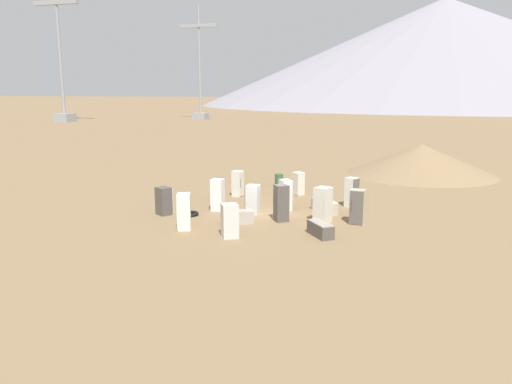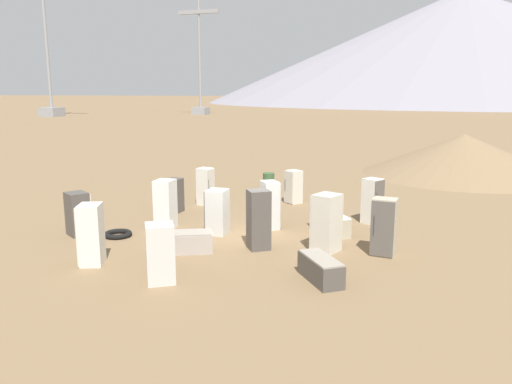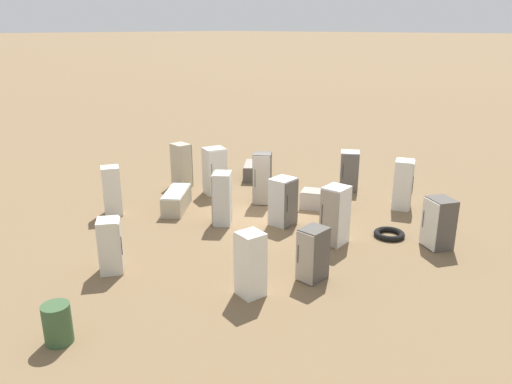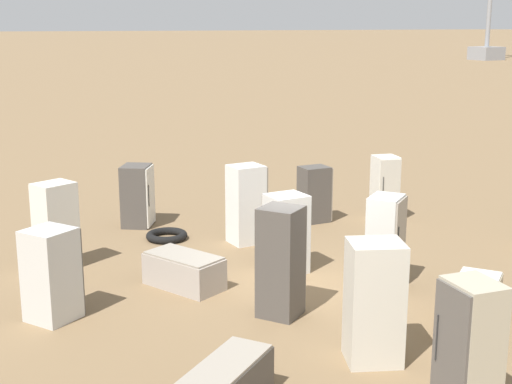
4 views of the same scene
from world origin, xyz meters
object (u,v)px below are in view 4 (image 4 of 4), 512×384
Objects in this scene: discarded_fridge_1 at (385,188)px; discarded_fridge_8 at (281,262)px; discarded_fridge_5 at (247,204)px; discarded_fridge_15 at (469,348)px; discarded_fridge_0 at (52,274)px; discarded_fridge_9 at (385,242)px; discarded_fridge_12 at (374,302)px; discarded_fridge_13 at (315,194)px; discarded_fridge_2 at (56,226)px; discarded_fridge_14 at (286,233)px; discarded_fridge_4 at (184,271)px; scrap_tire at (167,236)px; discarded_fridge_3 at (472,306)px; discarded_fridge_6 at (137,196)px.

discarded_fridge_1 is 6.83m from discarded_fridge_8.
discarded_fridge_15 is at bearing -7.98° from discarded_fridge_5.
discarded_fridge_0 is 5.49m from discarded_fridge_5.
discarded_fridge_1 is at bearing 74.59° from discarded_fridge_0.
discarded_fridge_8 is 1.09× the size of discarded_fridge_9.
discarded_fridge_12 reaches higher than discarded_fridge_1.
discarded_fridge_9 is at bearing 14.04° from discarded_fridge_5.
discarded_fridge_9 is at bearing -13.59° from discarded_fridge_13.
discarded_fridge_5 is (-0.15, -4.30, 0.00)m from discarded_fridge_2.
discarded_fridge_1 reaches higher than discarded_fridge_14.
discarded_fridge_2 is 6.68m from discarded_fridge_9.
discarded_fridge_2 is 1.27× the size of discarded_fridge_13.
discarded_fridge_4 is at bearing -70.28° from discarded_fridge_2.
discarded_fridge_5 is at bearing -123.86° from scrap_tire.
discarded_fridge_3 is 4.10m from discarded_fridge_14.
discarded_fridge_0 is 5.46m from discarded_fridge_12.
discarded_fridge_8 is 1.04× the size of discarded_fridge_12.
discarded_fridge_3 is 1.10× the size of discarded_fridge_9.
discarded_fridge_0 is 4.74m from discarded_fridge_14.
discarded_fridge_12 is (-6.36, -3.37, 0.02)m from discarded_fridge_2.
discarded_fridge_2 is at bearing 139.73° from discarded_fridge_12.
discarded_fridge_1 is 4.86m from discarded_fridge_9.
discarded_fridge_1 is 0.93× the size of discarded_fridge_15.
scrap_tire is (0.91, -2.72, -0.82)m from discarded_fridge_2.
discarded_fridge_13 is at bearing 6.89° from discarded_fridge_4.
discarded_fridge_13 is at bearing 86.94° from discarded_fridge_12.
discarded_fridge_12 is (-0.25, 2.21, 0.57)m from discarded_fridge_3.
discarded_fridge_8 is at bearing 50.29° from discarded_fridge_1.
discarded_fridge_14 reaches higher than scrap_tire.
discarded_fridge_13 is at bearing 82.76° from discarded_fridge_0.
discarded_fridge_8 is 1.35× the size of discarded_fridge_13.
discarded_fridge_5 reaches higher than discarded_fridge_13.
discarded_fridge_6 is at bearing 149.15° from discarded_fridge_8.
discarded_fridge_14 reaches higher than discarded_fridge_4.
discarded_fridge_0 is 5.85m from discarded_fridge_6.
discarded_fridge_0 is 3.92m from discarded_fridge_8.
discarded_fridge_6 is at bearing 116.42° from discarded_fridge_0.
discarded_fridge_14 is 3.59m from scrap_tire.
discarded_fridge_12 is at bearing 12.93° from discarded_fridge_9.
discarded_fridge_8 reaches higher than discarded_fridge_13.
discarded_fridge_12 is at bearing -95.91° from discarded_fridge_4.
discarded_fridge_15 is (-3.91, -0.60, -0.07)m from discarded_fridge_8.
discarded_fridge_5 is at bearing 16.39° from discarded_fridge_4.
discarded_fridge_1 is 8.07m from discarded_fridge_12.
discarded_fridge_13 is (4.58, -1.21, -0.18)m from discarded_fridge_9.
discarded_fridge_12 reaches higher than discarded_fridge_6.
discarded_fridge_0 is 0.93× the size of discarded_fridge_4.
discarded_fridge_14 is at bearing -50.95° from discarded_fridge_2.
discarded_fridge_1 is 0.98× the size of discarded_fridge_4.
discarded_fridge_1 is 6.77m from discarded_fridge_4.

